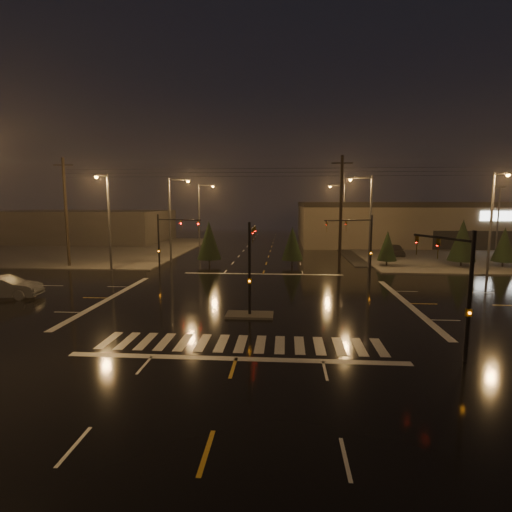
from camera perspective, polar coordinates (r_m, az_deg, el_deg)
The scene contains 28 objects.
ground at distance 29.59m, azimuth -0.21°, elevation -6.41°, with size 140.00×140.00×0.00m, color black.
sidewalk_ne at distance 65.24m, azimuth 29.41°, elevation 0.44°, with size 36.00×36.00×0.12m, color #45433E.
sidewalk_nw at distance 67.27m, azimuth -24.41°, elevation 0.94°, with size 36.00×36.00×0.12m, color #45433E.
median_island at distance 25.72m, azimuth -0.92°, elevation -8.42°, with size 3.00×1.60×0.15m, color #45433E.
crosswalk at distance 21.02m, azimuth -2.17°, elevation -12.39°, with size 15.00×2.60×0.01m, color beige.
stop_bar_near at distance 19.16m, azimuth -2.86°, elevation -14.44°, with size 16.00×0.50×0.01m, color beige.
stop_bar_far at distance 40.32m, azimuth 1.01°, elevation -2.58°, with size 16.00×0.50×0.01m, color beige.
retail_building at distance 81.54m, azimuth 28.04°, elevation 4.47°, with size 60.20×28.30×7.20m.
commercial_block at distance 79.95m, azimuth -23.57°, elevation 3.93°, with size 30.00×18.00×5.60m, color #3A3633.
signal_mast_median at distance 25.87m, azimuth -0.75°, elevation 0.00°, with size 0.25×4.59×6.00m.
signal_mast_ne at distance 39.56m, azimuth 14.83°, elevation 2.50°, with size 4.84×1.86×6.00m.
signal_mast_nw at distance 40.62m, azimuth -12.57°, elevation 2.70°, with size 4.84×1.86×6.00m.
signal_mast_se at distance 20.78m, azimuth 26.83°, elevation -2.88°, with size 1.55×3.87×6.00m.
streetlight_1 at distance 48.52m, azimuth -11.87°, elevation 5.90°, with size 2.77×0.32×10.00m.
streetlight_2 at distance 64.04m, azimuth -7.89°, elevation 6.40°, with size 2.77×0.32×10.00m.
streetlight_3 at distance 45.51m, azimuth 15.67°, elevation 5.66°, with size 2.77×0.32×10.00m.
streetlight_4 at distance 65.23m, azimuth 12.21°, elevation 6.32°, with size 2.77×0.32×10.00m.
streetlight_5 at distance 43.79m, azimuth -20.45°, elevation 5.39°, with size 0.32×2.77×10.00m.
streetlight_6 at distance 44.45m, azimuth 30.77°, elevation 4.82°, with size 0.32×2.77×10.00m.
utility_pole_0 at distance 49.03m, azimuth -25.51°, elevation 5.71°, with size 2.20×0.32×12.00m.
utility_pole_1 at distance 43.00m, azimuth 12.02°, elevation 6.11°, with size 2.20×0.32×12.00m.
conifer_0 at distance 46.97m, azimuth 18.26°, elevation 1.41°, with size 2.13×2.13×4.03m.
conifer_1 at distance 49.90m, azimuth 27.40°, elevation 2.02°, with size 2.95×2.95×5.31m.
conifer_2 at distance 51.70m, azimuth 31.93°, elevation 1.41°, with size 2.41×2.41×4.47m.
conifer_3 at distance 45.93m, azimuth -6.72°, elevation 2.24°, with size 2.77×2.77×5.03m.
conifer_4 at distance 45.22m, azimuth 5.21°, elevation 1.82°, with size 2.42×2.42×4.48m.
car_parked at distance 56.51m, azimuth 19.33°, elevation 0.78°, with size 1.90×4.72×1.61m, color black.
car_crossing at distance 35.67m, azimuth -32.34°, elevation -3.76°, with size 1.82×5.23×1.72m, color #595E61.
Camera 1 is at (2.24, -28.60, 7.25)m, focal length 28.00 mm.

